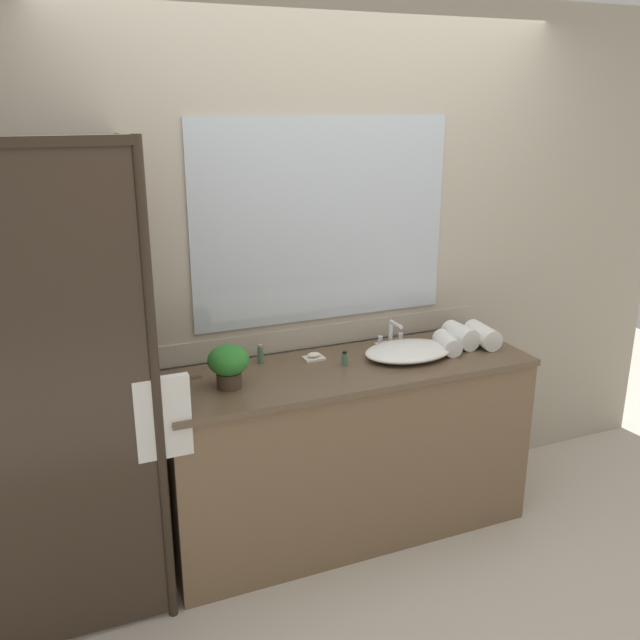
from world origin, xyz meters
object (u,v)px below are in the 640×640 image
object	(u,v)px
soap_dish	(314,357)
amenity_bottle_shampoo	(345,359)
sink_basin	(409,351)
potted_plant	(228,363)
rolled_towel_far_edge	(447,343)
amenity_bottle_lotion	(261,354)
rolled_towel_near_edge	(482,335)
rolled_towel_middle	(460,335)
faucet	(391,337)

from	to	relation	value
soap_dish	amenity_bottle_shampoo	distance (m)	0.17
sink_basin	amenity_bottle_shampoo	size ratio (longest dim) A/B	6.17
amenity_bottle_shampoo	soap_dish	bearing A→B (deg)	128.02
potted_plant	rolled_towel_far_edge	xyz separation A→B (m)	(1.13, 0.01, -0.07)
amenity_bottle_lotion	rolled_towel_near_edge	xyz separation A→B (m)	(1.13, -0.20, 0.01)
soap_dish	rolled_towel_far_edge	xyz separation A→B (m)	(0.66, -0.16, 0.03)
potted_plant	rolled_towel_middle	world-z (taller)	potted_plant
rolled_towel_middle	rolled_towel_far_edge	bearing A→B (deg)	-156.40
sink_basin	rolled_towel_far_edge	size ratio (longest dim) A/B	2.43
soap_dish	amenity_bottle_lotion	xyz separation A→B (m)	(-0.25, 0.05, 0.03)
rolled_towel_middle	rolled_towel_far_edge	distance (m)	0.12
potted_plant	soap_dish	size ratio (longest dim) A/B	1.95
soap_dish	rolled_towel_middle	size ratio (longest dim) A/B	0.52
soap_dish	rolled_towel_near_edge	bearing A→B (deg)	-9.33
rolled_towel_middle	amenity_bottle_lotion	bearing A→B (deg)	170.73
amenity_bottle_shampoo	rolled_towel_near_edge	bearing A→B (deg)	-0.87
potted_plant	amenity_bottle_shampoo	xyz separation A→B (m)	(0.58, 0.04, -0.08)
potted_plant	amenity_bottle_lotion	bearing A→B (deg)	45.67
sink_basin	soap_dish	bearing A→B (deg)	161.43
amenity_bottle_lotion	rolled_towel_near_edge	world-z (taller)	rolled_towel_near_edge
potted_plant	rolled_towel_middle	size ratio (longest dim) A/B	1.01
amenity_bottle_lotion	potted_plant	bearing A→B (deg)	-134.33
amenity_bottle_shampoo	rolled_towel_near_edge	size ratio (longest dim) A/B	0.34
amenity_bottle_lotion	amenity_bottle_shampoo	distance (m)	0.40
faucet	amenity_bottle_lotion	xyz separation A→B (m)	(-0.70, 0.03, 0.00)
rolled_towel_near_edge	potted_plant	bearing A→B (deg)	-178.95
sink_basin	amenity_bottle_shampoo	world-z (taller)	amenity_bottle_shampoo
amenity_bottle_lotion	rolled_towel_near_edge	bearing A→B (deg)	-9.97
rolled_towel_middle	soap_dish	bearing A→B (deg)	171.70
potted_plant	soap_dish	world-z (taller)	potted_plant
potted_plant	amenity_bottle_lotion	xyz separation A→B (m)	(0.22, 0.22, -0.07)
soap_dish	rolled_towel_far_edge	size ratio (longest dim) A/B	0.54
rolled_towel_middle	rolled_towel_far_edge	xyz separation A→B (m)	(-0.11, -0.05, -0.01)
soap_dish	amenity_bottle_lotion	distance (m)	0.26
sink_basin	rolled_towel_near_edge	bearing A→B (deg)	0.60
faucet	potted_plant	size ratio (longest dim) A/B	0.87
faucet	soap_dish	world-z (taller)	faucet
faucet	rolled_towel_far_edge	xyz separation A→B (m)	(0.22, -0.19, 0.00)
rolled_towel_middle	potted_plant	bearing A→B (deg)	-177.37
faucet	rolled_towel_near_edge	world-z (taller)	faucet
faucet	rolled_towel_far_edge	world-z (taller)	faucet
sink_basin	rolled_towel_middle	xyz separation A→B (m)	(0.33, 0.04, 0.03)
faucet	rolled_towel_middle	size ratio (longest dim) A/B	0.88
amenity_bottle_shampoo	rolled_towel_far_edge	world-z (taller)	rolled_towel_far_edge
amenity_bottle_lotion	rolled_towel_near_edge	size ratio (longest dim) A/B	0.44
soap_dish	rolled_towel_middle	xyz separation A→B (m)	(0.77, -0.11, 0.04)
potted_plant	soap_dish	bearing A→B (deg)	19.69
soap_dish	amenity_bottle_lotion	world-z (taller)	amenity_bottle_lotion
sink_basin	rolled_towel_near_edge	distance (m)	0.44
faucet	rolled_towel_middle	bearing A→B (deg)	-23.39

